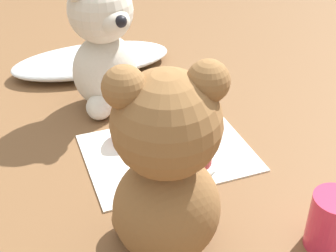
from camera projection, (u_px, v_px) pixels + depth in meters
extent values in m
plane|color=brown|center=(168.00, 153.00, 0.80)|extent=(4.00, 4.00, 0.00)
cube|color=silver|center=(168.00, 152.00, 0.80)|extent=(0.28, 0.21, 0.01)
ellipsoid|color=white|center=(92.00, 60.00, 1.06)|extent=(0.36, 0.16, 0.04)
ellipsoid|color=beige|center=(105.00, 71.00, 0.90)|extent=(0.15, 0.15, 0.14)
sphere|color=beige|center=(100.00, 10.00, 0.84)|extent=(0.12, 0.12, 0.12)
ellipsoid|color=beige|center=(114.00, 22.00, 0.81)|extent=(0.07, 0.06, 0.05)
sphere|color=black|center=(121.00, 21.00, 0.79)|extent=(0.02, 0.02, 0.02)
sphere|color=beige|center=(99.00, 107.00, 0.88)|extent=(0.05, 0.05, 0.05)
sphere|color=beige|center=(135.00, 94.00, 0.92)|extent=(0.05, 0.05, 0.05)
ellipsoid|color=olive|center=(167.00, 209.00, 0.58)|extent=(0.15, 0.14, 0.15)
sphere|color=olive|center=(167.00, 124.00, 0.51)|extent=(0.12, 0.12, 0.12)
ellipsoid|color=olive|center=(161.00, 107.00, 0.55)|extent=(0.07, 0.06, 0.05)
sphere|color=black|center=(158.00, 93.00, 0.57)|extent=(0.02, 0.02, 0.02)
sphere|color=olive|center=(208.00, 81.00, 0.49)|extent=(0.05, 0.05, 0.05)
sphere|color=olive|center=(124.00, 87.00, 0.47)|extent=(0.05, 0.05, 0.05)
sphere|color=olive|center=(194.00, 212.00, 0.64)|extent=(0.05, 0.05, 0.05)
sphere|color=olive|center=(131.00, 219.00, 0.63)|extent=(0.05, 0.05, 0.05)
cylinder|color=#993333|center=(131.00, 130.00, 0.82)|extent=(0.06, 0.06, 0.03)
sphere|color=brown|center=(130.00, 124.00, 0.82)|extent=(0.05, 0.05, 0.05)
cylinder|color=white|center=(130.00, 111.00, 0.80)|extent=(0.03, 0.03, 0.00)
sphere|color=#B71947|center=(129.00, 108.00, 0.80)|extent=(0.01, 0.01, 0.01)
cylinder|color=white|center=(195.00, 163.00, 0.76)|extent=(0.07, 0.07, 0.01)
cylinder|color=#993333|center=(195.00, 154.00, 0.75)|extent=(0.05, 0.05, 0.03)
sphere|color=brown|center=(196.00, 145.00, 0.74)|extent=(0.05, 0.05, 0.05)
cylinder|color=white|center=(196.00, 133.00, 0.73)|extent=(0.03, 0.03, 0.00)
sphere|color=#B71947|center=(196.00, 129.00, 0.73)|extent=(0.02, 0.02, 0.02)
cylinder|color=#DB3356|center=(332.00, 222.00, 0.61)|extent=(0.06, 0.06, 0.08)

